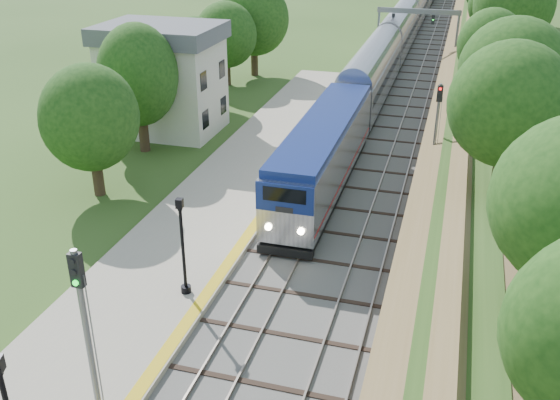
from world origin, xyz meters
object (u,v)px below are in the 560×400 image
(signal_farside, at_px, (437,122))
(signal_gantry, at_px, (418,23))
(station_building, at_px, (163,78))
(lamppost_far, at_px, (183,252))
(signal_platform, at_px, (85,321))
(train, at_px, (406,23))

(signal_farside, bearing_deg, signal_gantry, 97.25)
(station_building, bearing_deg, signal_gantry, 56.62)
(lamppost_far, relative_size, signal_farside, 0.74)
(signal_platform, bearing_deg, station_building, 111.39)
(train, xyz_separation_m, signal_platform, (-2.90, -68.89, 2.19))
(signal_gantry, relative_size, signal_farside, 1.37)
(train, bearing_deg, lamppost_far, -93.06)
(station_building, xyz_separation_m, train, (14.00, 40.56, -1.91))
(station_building, height_order, signal_farside, station_building)
(signal_platform, bearing_deg, signal_gantry, 84.25)
(station_building, xyz_separation_m, signal_platform, (11.10, -28.33, 0.28))
(lamppost_far, bearing_deg, station_building, 117.52)
(signal_gantry, height_order, signal_platform, signal_platform)
(signal_gantry, relative_size, train, 0.07)
(station_building, relative_size, signal_platform, 1.32)
(signal_platform, bearing_deg, lamppost_far, 92.70)
(lamppost_far, bearing_deg, train, 86.94)
(station_building, distance_m, signal_gantry, 29.94)
(signal_gantry, distance_m, train, 15.99)
(signal_gantry, bearing_deg, station_building, -123.38)
(lamppost_far, xyz_separation_m, signal_platform, (0.37, -7.73, 1.96))
(lamppost_far, bearing_deg, signal_gantry, 82.83)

